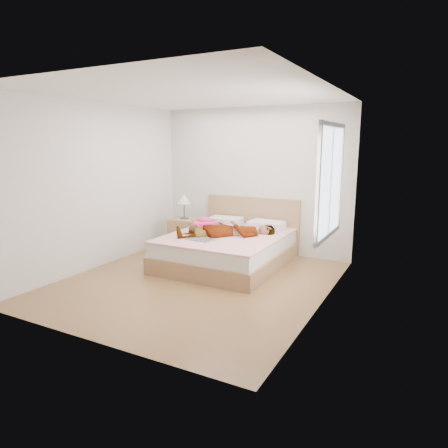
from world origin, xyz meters
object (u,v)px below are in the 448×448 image
woman (227,228)px  phone (212,218)px  bed (229,247)px  plush_toy (194,229)px  towel (205,224)px  coffee_mug (214,233)px  magazine (200,239)px  nightstand (185,232)px

woman → phone: bearing=-164.9°
bed → plush_toy: 0.66m
plush_toy → towel: bearing=87.7°
woman → towel: woman is taller
bed → coffee_mug: bearing=-114.7°
magazine → nightstand: (-0.93, 0.96, -0.17)m
towel → bed: bearing=-11.7°
magazine → plush_toy: plush_toy is taller
bed → phone: bearing=149.8°
magazine → plush_toy: 0.48m
phone → plush_toy: phone is taller
phone → towel: towel is taller
phone → bed: bed is taller
phone → magazine: 0.94m
towel → nightstand: 0.71m
coffee_mug → nightstand: 1.21m
magazine → nightstand: nightstand is taller
magazine → coffee_mug: bearing=78.2°
woman → bed: 0.37m
coffee_mug → plush_toy: size_ratio=0.49×
coffee_mug → plush_toy: bearing=175.8°
towel → coffee_mug: size_ratio=4.22×
woman → coffee_mug: woman is taller
woman → plush_toy: woman is taller
phone → bed: (0.48, -0.28, -0.41)m
coffee_mug → towel: bearing=135.1°
coffee_mug → nightstand: bearing=146.8°
woman → bed: bearing=152.7°
bed → woman: bearing=-81.0°
phone → coffee_mug: size_ratio=0.76×
phone → nightstand: bearing=135.8°
nightstand → magazine: bearing=-46.1°
towel → nightstand: (-0.61, 0.26, -0.25)m
plush_toy → woman: bearing=13.4°
coffee_mug → nightstand: size_ratio=0.12×
phone → bed: 0.69m
magazine → coffee_mug: 0.32m
woman → phone: (-0.50, 0.40, 0.07)m
woman → coffee_mug: size_ratio=13.25×
phone → coffee_mug: (0.35, -0.56, -0.13)m
woman → nightstand: nightstand is taller
nightstand → bed: bearing=-18.2°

